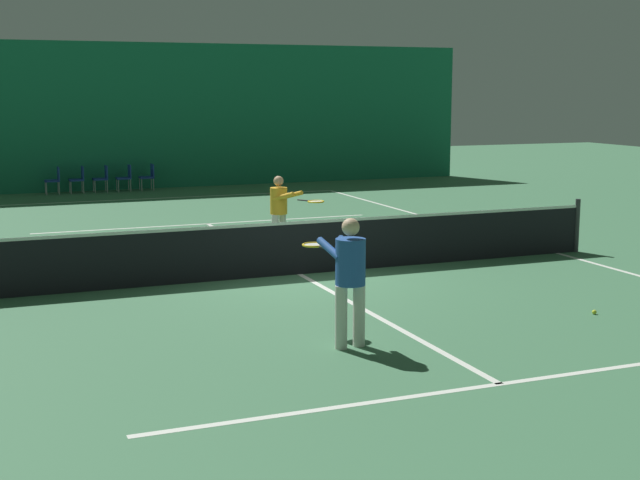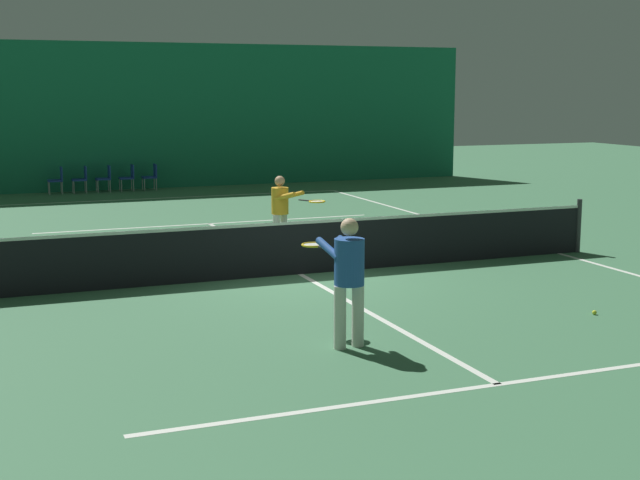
% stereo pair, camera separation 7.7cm
% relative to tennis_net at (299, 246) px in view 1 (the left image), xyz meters
% --- Properties ---
extents(ground_plane, '(60.00, 60.00, 0.00)m').
position_rel_tennis_net_xyz_m(ground_plane, '(0.00, 0.00, -0.51)').
color(ground_plane, '#3D704C').
extents(backdrop_curtain, '(23.00, 0.12, 4.71)m').
position_rel_tennis_net_xyz_m(backdrop_curtain, '(0.00, 14.73, 1.85)').
color(backdrop_curtain, '#196B4C').
rests_on(backdrop_curtain, ground).
extents(court_line_baseline_far, '(11.00, 0.10, 0.00)m').
position_rel_tennis_net_xyz_m(court_line_baseline_far, '(0.00, 11.90, -0.51)').
color(court_line_baseline_far, silver).
rests_on(court_line_baseline_far, ground).
extents(court_line_service_far, '(8.25, 0.10, 0.00)m').
position_rel_tennis_net_xyz_m(court_line_service_far, '(0.00, 6.40, -0.51)').
color(court_line_service_far, silver).
rests_on(court_line_service_far, ground).
extents(court_line_service_near, '(8.25, 0.10, 0.00)m').
position_rel_tennis_net_xyz_m(court_line_service_near, '(0.00, -6.40, -0.51)').
color(court_line_service_near, silver).
rests_on(court_line_service_near, ground).
extents(court_line_sideline_right, '(0.10, 23.80, 0.00)m').
position_rel_tennis_net_xyz_m(court_line_sideline_right, '(5.50, 0.00, -0.51)').
color(court_line_sideline_right, silver).
rests_on(court_line_sideline_right, ground).
extents(court_line_centre, '(0.10, 12.80, 0.00)m').
position_rel_tennis_net_xyz_m(court_line_centre, '(0.00, 0.00, -0.51)').
color(court_line_centre, silver).
rests_on(court_line_centre, ground).
extents(tennis_net, '(12.00, 0.10, 1.07)m').
position_rel_tennis_net_xyz_m(tennis_net, '(0.00, 0.00, 0.00)').
color(tennis_net, black).
rests_on(tennis_net, ground).
extents(player_near, '(0.50, 1.38, 1.66)m').
position_rel_tennis_net_xyz_m(player_near, '(-0.98, -4.42, 0.46)').
color(player_near, beige).
rests_on(player_near, ground).
extents(player_far, '(0.96, 1.27, 1.51)m').
position_rel_tennis_net_xyz_m(player_far, '(0.48, 2.37, 0.37)').
color(player_far, beige).
rests_on(player_far, ground).
extents(courtside_chair_0, '(0.44, 0.44, 0.84)m').
position_rel_tennis_net_xyz_m(courtside_chair_0, '(-2.84, 14.18, -0.03)').
color(courtside_chair_0, '#99999E').
rests_on(courtside_chair_0, ground).
extents(courtside_chair_1, '(0.44, 0.44, 0.84)m').
position_rel_tennis_net_xyz_m(courtside_chair_1, '(-2.10, 14.18, -0.03)').
color(courtside_chair_1, '#99999E').
rests_on(courtside_chair_1, ground).
extents(courtside_chair_2, '(0.44, 0.44, 0.84)m').
position_rel_tennis_net_xyz_m(courtside_chair_2, '(-1.37, 14.18, -0.03)').
color(courtside_chair_2, '#99999E').
rests_on(courtside_chair_2, ground).
extents(courtside_chair_3, '(0.44, 0.44, 0.84)m').
position_rel_tennis_net_xyz_m(courtside_chair_3, '(-0.64, 14.18, -0.03)').
color(courtside_chair_3, '#99999E').
rests_on(courtside_chair_3, ground).
extents(courtside_chair_4, '(0.44, 0.44, 0.84)m').
position_rel_tennis_net_xyz_m(courtside_chair_4, '(0.10, 14.18, -0.03)').
color(courtside_chair_4, '#99999E').
rests_on(courtside_chair_4, ground).
extents(tennis_ball, '(0.07, 0.07, 0.07)m').
position_rel_tennis_net_xyz_m(tennis_ball, '(3.01, -4.25, -0.48)').
color(tennis_ball, '#D1DB33').
rests_on(tennis_ball, ground).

